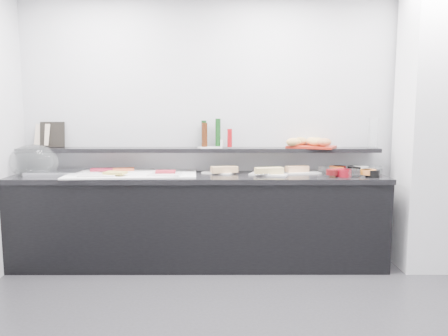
{
  "coord_description": "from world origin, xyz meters",
  "views": [
    {
      "loc": [
        -0.46,
        -2.5,
        1.51
      ],
      "look_at": [
        -0.45,
        1.45,
        1.0
      ],
      "focal_mm": 35.0,
      "sensor_mm": 36.0,
      "label": 1
    }
  ],
  "objects_px": {
    "framed_print": "(52,135)",
    "condiment_tray": "(210,147)",
    "bread_tray": "(311,147)",
    "sandwich_plate_mid": "(269,174)",
    "cloche_base": "(57,173)",
    "carafe": "(373,133)"
  },
  "relations": [
    {
      "from": "framed_print",
      "to": "condiment_tray",
      "type": "bearing_deg",
      "value": -12.04
    },
    {
      "from": "condiment_tray",
      "to": "bread_tray",
      "type": "relative_size",
      "value": 0.49
    },
    {
      "from": "framed_print",
      "to": "bread_tray",
      "type": "relative_size",
      "value": 0.57
    },
    {
      "from": "condiment_tray",
      "to": "bread_tray",
      "type": "height_order",
      "value": "bread_tray"
    },
    {
      "from": "framed_print",
      "to": "bread_tray",
      "type": "height_order",
      "value": "framed_print"
    },
    {
      "from": "sandwich_plate_mid",
      "to": "bread_tray",
      "type": "height_order",
      "value": "bread_tray"
    },
    {
      "from": "framed_print",
      "to": "condiment_tray",
      "type": "height_order",
      "value": "framed_print"
    },
    {
      "from": "sandwich_plate_mid",
      "to": "bread_tray",
      "type": "bearing_deg",
      "value": 45.01
    },
    {
      "from": "cloche_base",
      "to": "framed_print",
      "type": "distance_m",
      "value": 0.44
    },
    {
      "from": "sandwich_plate_mid",
      "to": "condiment_tray",
      "type": "relative_size",
      "value": 1.63
    },
    {
      "from": "cloche_base",
      "to": "sandwich_plate_mid",
      "type": "xyz_separation_m",
      "value": [
        2.07,
        -0.04,
        -0.01
      ]
    },
    {
      "from": "carafe",
      "to": "sandwich_plate_mid",
      "type": "bearing_deg",
      "value": -171.59
    },
    {
      "from": "sandwich_plate_mid",
      "to": "framed_print",
      "type": "xyz_separation_m",
      "value": [
        -2.18,
        0.27,
        0.37
      ]
    },
    {
      "from": "framed_print",
      "to": "bread_tray",
      "type": "distance_m",
      "value": 2.63
    },
    {
      "from": "bread_tray",
      "to": "framed_print",
      "type": "bearing_deg",
      "value": -156.9
    },
    {
      "from": "cloche_base",
      "to": "bread_tray",
      "type": "relative_size",
      "value": 1.12
    },
    {
      "from": "cloche_base",
      "to": "carafe",
      "type": "relative_size",
      "value": 1.7
    },
    {
      "from": "condiment_tray",
      "to": "bread_tray",
      "type": "bearing_deg",
      "value": -15.32
    },
    {
      "from": "cloche_base",
      "to": "sandwich_plate_mid",
      "type": "relative_size",
      "value": 1.4
    },
    {
      "from": "condiment_tray",
      "to": "carafe",
      "type": "relative_size",
      "value": 0.74
    },
    {
      "from": "sandwich_plate_mid",
      "to": "framed_print",
      "type": "distance_m",
      "value": 2.23
    },
    {
      "from": "sandwich_plate_mid",
      "to": "framed_print",
      "type": "height_order",
      "value": "framed_print"
    }
  ]
}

